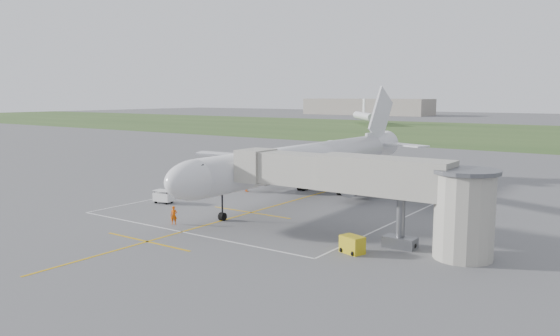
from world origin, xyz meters
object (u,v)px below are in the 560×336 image
Objects in this scene: jet_bridge at (375,187)px; ramp_worker_wing at (247,184)px; airliner at (307,161)px; baggage_cart at (164,197)px; ramp_worker_nose at (174,215)px; gpu_unit at (352,245)px.

jet_bridge is 27.59m from ramp_worker_wing.
ramp_worker_wing is at bearing -172.21° from airliner.
baggage_cart is 1.20× the size of ramp_worker_wing.
ramp_worker_nose is 0.92× the size of ramp_worker_wing.
jet_bridge is 11.26× the size of gpu_unit.
gpu_unit is at bearing -18.54° from baggage_cart.
gpu_unit is (-0.14, -3.57, -4.08)m from jet_bridge.
airliner is at bearing 137.81° from jet_bridge.
airliner is 20.42× the size of baggage_cart.
airliner is 21.22m from jet_bridge.
airliner is at bearing -149.05° from ramp_worker_wing.
jet_bridge is 12.26× the size of ramp_worker_wing.
gpu_unit is 0.91× the size of baggage_cart.
baggage_cart is at bearing 108.31° from ramp_worker_nose.
airliner is 26.61× the size of ramp_worker_nose.
airliner reaches higher than jet_bridge.
jet_bridge is at bearing 105.23° from gpu_unit.
jet_bridge is 19.43m from ramp_worker_nose.
gpu_unit is 1.09× the size of ramp_worker_wing.
baggage_cart is 1.30× the size of ramp_worker_nose.
ramp_worker_wing reaches higher than gpu_unit.
gpu_unit is 29.10m from ramp_worker_wing.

